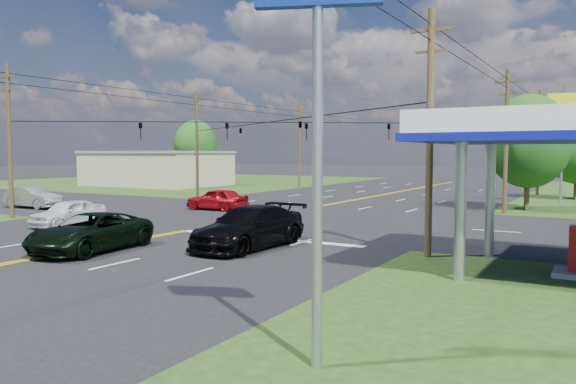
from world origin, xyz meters
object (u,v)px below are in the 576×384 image
Objects in this scene: pole_ne at (506,140)px; polesign_se at (318,34)px; retail_nw at (157,169)px; pole_se at (430,130)px; pole_nw at (197,143)px; tree_far_l at (195,145)px; pole_left_far at (300,143)px; pole_sw at (9,139)px; tree_right_a at (528,141)px; pickup_white at (68,213)px; pole_right_far at (539,141)px; suv_black at (249,227)px; pickup_dkgreen at (90,232)px; sedan_silver at (33,197)px.

polesign_se is at bearing -87.39° from pole_ne.
pole_se is at bearing -35.79° from retail_nw.
tree_far_l is (-19.00, 23.00, 0.28)m from pole_nw.
pole_nw reaches higher than polesign_se.
pole_left_far is at bearing -11.89° from tree_far_l.
pole_sw reaches higher than tree_far_l.
tree_right_a is (1.00, 21.00, -0.05)m from pole_se.
tree_right_a is 50.16m from tree_far_l.
pole_left_far is at bearing 149.35° from tree_right_a.
pickup_white is (25.11, -41.70, -4.45)m from tree_far_l.
pole_sw is at bearing 180.00° from pole_se.
pole_nw is 32.20m from pole_right_far.
pole_nw and pole_ne have the same top height.
suv_black is 12.64m from pickup_white.
pole_right_far reaches higher than tree_far_l.
pole_right_far is (0.00, 37.00, 0.25)m from pole_se.
pole_right_far is 1.15× the size of tree_far_l.
pickup_dkgreen reaches higher than sedan_silver.
pole_left_far is (-26.00, 37.00, 0.25)m from pole_se.
pole_left_far is 56.30m from polesign_se.
pole_right_far is (26.00, 19.00, 0.25)m from pole_nw.
polesign_se is at bearing -23.99° from pole_sw.
retail_nw is at bearing 142.59° from pole_nw.
suv_black is at bearing -5.28° from pickup_white.
sedan_silver is (-4.77, -13.11, -4.13)m from pole_nw.
pole_left_far reaches higher than retail_nw.
tree_far_l is (-46.00, 20.00, 0.33)m from tree_right_a.
polesign_se is (27.38, -30.18, 1.28)m from pole_nw.
pickup_white is 24.78m from polesign_se.
pickup_white is at bearing -80.80° from pole_left_far.
polesign_se is (13.88, -6.64, 5.41)m from pickup_dkgreen.
tree_right_a is at bearing -23.50° from tree_far_l.
pole_se is at bearing 96.45° from polesign_se.
pole_nw is 2.00× the size of sedan_silver.
suv_black is (37.72, -42.58, -4.30)m from tree_far_l.
pickup_dkgreen is at bearing -60.17° from pole_nw.
pole_nw is 1.68× the size of pickup_dkgreen.
tree_far_l is 48.88m from pickup_white.
retail_nw is at bearing -78.69° from tree_far_l.
retail_nw is at bearing 122.90° from pickup_dkgreen.
pickup_dkgreen is 1.29× the size of pickup_white.
polesign_se is (32.15, -17.07, 5.41)m from sedan_silver.
pickup_dkgreen is at bearing -116.96° from tree_right_a.
pickup_dkgreen is 0.92× the size of suv_black.
pole_nw is at bearing 132.21° from polesign_se.
pole_right_far is at bearing 60.87° from pickup_white.
suv_black is (18.72, -1.58, -4.02)m from pole_sw.
tree_right_a is (27.00, 21.00, -0.05)m from pole_sw.
tree_far_l reaches higher than retail_nw.
tree_far_l is at bearing 137.66° from pole_se.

